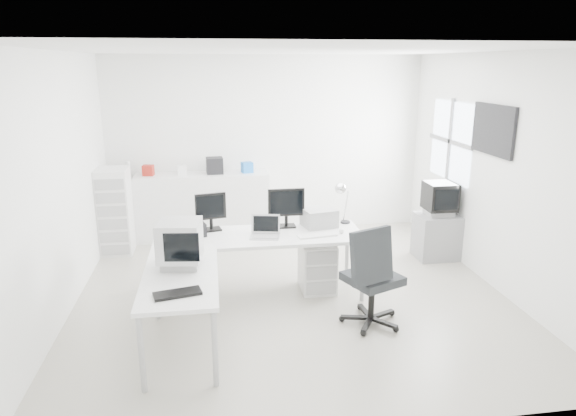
{
  "coord_description": "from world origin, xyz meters",
  "views": [
    {
      "loc": [
        -0.87,
        -5.63,
        2.66
      ],
      "look_at": [
        0.0,
        0.2,
        1.0
      ],
      "focal_mm": 32.0,
      "sensor_mm": 36.0,
      "label": 1
    }
  ],
  "objects": [
    {
      "name": "inkjet_printer",
      "position": [
        -1.21,
        0.1,
        0.83
      ],
      "size": [
        0.5,
        0.43,
        0.15
      ],
      "primitive_type": "cube",
      "rotation": [
        0.0,
        0.0,
        0.28
      ],
      "color": "black",
      "rests_on": "main_desk"
    },
    {
      "name": "crt_tv",
      "position": [
        2.22,
        0.84,
        0.85
      ],
      "size": [
        0.5,
        0.48,
        0.45
      ],
      "primitive_type": null,
      "color": "black",
      "rests_on": "tv_cabinet"
    },
    {
      "name": "laptop",
      "position": [
        -0.31,
        -0.1,
        0.86
      ],
      "size": [
        0.39,
        0.4,
        0.22
      ],
      "primitive_type": null,
      "rotation": [
        0.0,
        0.0,
        -0.2
      ],
      "color": "#B7B7BA",
      "rests_on": "main_desk"
    },
    {
      "name": "desk_lamp",
      "position": [
        0.74,
        0.3,
        1.0
      ],
      "size": [
        0.2,
        0.2,
        0.5
      ],
      "primitive_type": null,
      "rotation": [
        0.0,
        0.0,
        0.2
      ],
      "color": "silver",
      "rests_on": "main_desk"
    },
    {
      "name": "right_wall",
      "position": [
        2.5,
        0.0,
        1.4
      ],
      "size": [
        0.02,
        5.0,
        2.8
      ],
      "primitive_type": "cube",
      "color": "white",
      "rests_on": "floor"
    },
    {
      "name": "window",
      "position": [
        2.48,
        1.2,
        1.6
      ],
      "size": [
        0.02,
        1.2,
        1.1
      ],
      "primitive_type": null,
      "color": "white",
      "rests_on": "right_wall"
    },
    {
      "name": "filing_cabinet",
      "position": [
        -2.28,
        1.74,
        0.62
      ],
      "size": [
        0.43,
        0.52,
        1.24
      ],
      "primitive_type": "cube",
      "color": "white",
      "rests_on": "floor"
    },
    {
      "name": "clutter_bottle",
      "position": [
        -2.14,
        2.28,
        1.13
      ],
      "size": [
        0.07,
        0.07,
        0.22
      ],
      "primitive_type": "cylinder",
      "color": "white",
      "rests_on": "sideboard"
    },
    {
      "name": "clutter_box_b",
      "position": [
        -1.34,
        2.24,
        1.09
      ],
      "size": [
        0.15,
        0.13,
        0.14
      ],
      "primitive_type": "cube",
      "rotation": [
        0.0,
        0.0,
        0.13
      ],
      "color": "white",
      "rests_on": "sideboard"
    },
    {
      "name": "white_mouse",
      "position": [
        0.59,
        -0.1,
        0.78
      ],
      "size": [
        0.06,
        0.06,
        0.06
      ],
      "primitive_type": "sphere",
      "color": "white",
      "rests_on": "main_desk"
    },
    {
      "name": "laser_printer",
      "position": [
        0.39,
        0.22,
        0.86
      ],
      "size": [
        0.44,
        0.4,
        0.22
      ],
      "primitive_type": "cube",
      "rotation": [
        0.0,
        0.0,
        0.22
      ],
      "color": "#9D9D9D",
      "rests_on": "main_desk"
    },
    {
      "name": "office_chair",
      "position": [
        0.73,
        -0.88,
        0.56
      ],
      "size": [
        0.85,
        0.85,
        1.13
      ],
      "primitive_type": null,
      "rotation": [
        0.0,
        0.0,
        0.4
      ],
      "color": "#292C2E",
      "rests_on": "floor"
    },
    {
      "name": "floor",
      "position": [
        0.0,
        0.0,
        0.0
      ],
      "size": [
        5.0,
        5.0,
        0.01
      ],
      "primitive_type": "cube",
      "color": "silver",
      "rests_on": "ground"
    },
    {
      "name": "tv_cabinet",
      "position": [
        2.22,
        0.84,
        0.31
      ],
      "size": [
        0.58,
        0.47,
        0.63
      ],
      "primitive_type": "cube",
      "color": "gray",
      "rests_on": "floor"
    },
    {
      "name": "white_keyboard",
      "position": [
        0.29,
        -0.15,
        0.76
      ],
      "size": [
        0.47,
        0.21,
        0.02
      ],
      "primitive_type": "cube",
      "rotation": [
        0.0,
        0.0,
        0.16
      ],
      "color": "white",
      "rests_on": "main_desk"
    },
    {
      "name": "main_desk",
      "position": [
        -0.36,
        -0.0,
        0.38
      ],
      "size": [
        2.4,
        0.8,
        0.75
      ],
      "primitive_type": null,
      "color": "white",
      "rests_on": "floor"
    },
    {
      "name": "clutter_box_d",
      "position": [
        -0.34,
        2.24,
        1.1
      ],
      "size": [
        0.2,
        0.18,
        0.16
      ],
      "primitive_type": "cube",
      "rotation": [
        0.0,
        0.0,
        0.27
      ],
      "color": "blue",
      "rests_on": "sideboard"
    },
    {
      "name": "left_wall",
      "position": [
        -2.5,
        0.0,
        1.4
      ],
      "size": [
        0.02,
        5.0,
        2.8
      ],
      "primitive_type": "cube",
      "color": "white",
      "rests_on": "floor"
    },
    {
      "name": "sideboard",
      "position": [
        -1.04,
        2.24,
        0.51
      ],
      "size": [
        2.04,
        0.51,
        1.02
      ],
      "primitive_type": "cube",
      "color": "white",
      "rests_on": "floor"
    },
    {
      "name": "lcd_monitor_small",
      "position": [
        -0.91,
        0.25,
        0.98
      ],
      "size": [
        0.4,
        0.28,
        0.46
      ],
      "primitive_type": null,
      "rotation": [
        0.0,
        0.0,
        0.22
      ],
      "color": "black",
      "rests_on": "main_desk"
    },
    {
      "name": "back_wall",
      "position": [
        0.0,
        2.5,
        1.4
      ],
      "size": [
        5.0,
        0.02,
        2.8
      ],
      "primitive_type": "cube",
      "color": "white",
      "rests_on": "floor"
    },
    {
      "name": "clutter_box_a",
      "position": [
        -1.84,
        2.24,
        1.1
      ],
      "size": [
        0.18,
        0.16,
        0.16
      ],
      "primitive_type": "cube",
      "rotation": [
        0.0,
        0.0,
        -0.14
      ],
      "color": "#A02016",
      "rests_on": "sideboard"
    },
    {
      "name": "clutter_box_c",
      "position": [
        -0.84,
        2.24,
        1.15
      ],
      "size": [
        0.26,
        0.24,
        0.25
      ],
      "primitive_type": "cube",
      "rotation": [
        0.0,
        0.0,
        0.07
      ],
      "color": "black",
      "rests_on": "sideboard"
    },
    {
      "name": "lcd_monitor_large",
      "position": [
        -0.01,
        0.25,
        0.98
      ],
      "size": [
        0.44,
        0.18,
        0.46
      ],
      "primitive_type": null,
      "rotation": [
        0.0,
        0.0,
        0.01
      ],
      "color": "black",
      "rests_on": "main_desk"
    },
    {
      "name": "ceiling",
      "position": [
        0.0,
        0.0,
        2.8
      ],
      "size": [
        5.0,
        5.0,
        0.01
      ],
      "primitive_type": "cube",
      "color": "white",
      "rests_on": "back_wall"
    },
    {
      "name": "side_desk",
      "position": [
        -1.21,
        -1.1,
        0.38
      ],
      "size": [
        0.7,
        1.4,
        0.75
      ],
      "primitive_type": null,
      "color": "white",
      "rests_on": "floor"
    },
    {
      "name": "crt_monitor",
      "position": [
        -1.21,
        -0.85,
        0.98
      ],
      "size": [
        0.44,
        0.44,
        0.45
      ],
      "primitive_type": null,
      "rotation": [
        0.0,
        0.0,
        -0.13
      ],
      "color": "#B7B7BA",
      "rests_on": "side_desk"
    },
    {
      "name": "black_keyboard",
      "position": [
        -1.21,
        -1.5,
        0.76
      ],
      "size": [
        0.43,
        0.25,
        0.03
      ],
      "primitive_type": "cube",
      "rotation": [
        0.0,
        0.0,
        0.23
      ],
      "color": "black",
      "rests_on": "side_desk"
    },
    {
      "name": "wall_picture",
      "position": [
        2.47,
        0.1,
        1.9
      ],
      "size": [
        0.04,
        0.9,
        0.6
      ],
      "primitive_type": null,
      "color": "black",
      "rests_on": "right_wall"
    },
    {
      "name": "drawer_pedestal",
      "position": [
        0.34,
        0.05,
        0.3
      ],
      "size": [
        0.4,
        0.5,
        0.6
      ],
      "primitive_type": "cube",
      "color": "white",
      "rests_on": "floor"
    }
  ]
}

